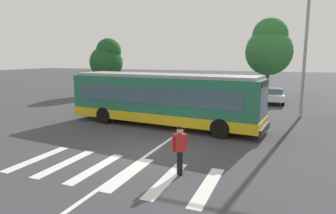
{
  "coord_description": "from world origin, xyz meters",
  "views": [
    {
      "loc": [
        5.45,
        -11.01,
        4.0
      ],
      "look_at": [
        -0.48,
        3.92,
        1.3
      ],
      "focal_mm": 31.51,
      "sensor_mm": 36.0,
      "label": 1
    }
  ],
  "objects": [
    {
      "name": "ground_plane",
      "position": [
        0.0,
        0.0,
        0.0
      ],
      "size": [
        160.0,
        160.0,
        0.0
      ],
      "primitive_type": "plane",
      "color": "#3D3D42"
    },
    {
      "name": "pedestrian_crossing_street",
      "position": [
        2.26,
        -1.88,
        0.97
      ],
      "size": [
        0.47,
        0.46,
        1.72
      ],
      "color": "black",
      "rests_on": "ground_plane"
    },
    {
      "name": "city_transit_bus",
      "position": [
        -1.17,
        4.86,
        1.59
      ],
      "size": [
        11.95,
        3.75,
        3.06
      ],
      "color": "black",
      "rests_on": "ground_plane"
    },
    {
      "name": "twin_arm_street_lamp",
      "position": [
        6.57,
        10.49,
        5.84
      ],
      "size": [
        5.03,
        0.32,
        9.49
      ],
      "color": "#939399",
      "rests_on": "ground_plane"
    },
    {
      "name": "background_tree_right",
      "position": [
        3.75,
        21.29,
        5.05
      ],
      "size": [
        4.73,
        4.73,
        8.0
      ],
      "color": "brown",
      "rests_on": "ground_plane"
    },
    {
      "name": "parked_car_red",
      "position": [
        -0.9,
        16.38,
        0.77
      ],
      "size": [
        2.19,
        4.64,
        1.35
      ],
      "color": "black",
      "rests_on": "ground_plane"
    },
    {
      "name": "background_tree_left",
      "position": [
        -12.53,
        16.44,
        3.84
      ],
      "size": [
        3.55,
        3.55,
        6.06
      ],
      "color": "brown",
      "rests_on": "ground_plane"
    },
    {
      "name": "parked_car_charcoal",
      "position": [
        -3.7,
        16.41,
        0.77
      ],
      "size": [
        2.1,
        4.61,
        1.35
      ],
      "color": "black",
      "rests_on": "ground_plane"
    },
    {
      "name": "lane_center_line",
      "position": [
        0.32,
        2.0,
        0.0
      ],
      "size": [
        0.16,
        24.0,
        0.01
      ],
      "primitive_type": "cube",
      "color": "silver",
      "rests_on": "ground_plane"
    },
    {
      "name": "crosswalk_painted_stripes",
      "position": [
        -0.09,
        -2.45,
        0.0
      ],
      "size": [
        7.42,
        3.15,
        0.01
      ],
      "color": "silver",
      "rests_on": "ground_plane"
    },
    {
      "name": "parked_car_black",
      "position": [
        1.73,
        16.01,
        0.77
      ],
      "size": [
        2.23,
        4.65,
        1.35
      ],
      "color": "black",
      "rests_on": "ground_plane"
    },
    {
      "name": "parked_car_white",
      "position": [
        4.47,
        16.58,
        0.77
      ],
      "size": [
        2.2,
        4.64,
        1.35
      ],
      "color": "black",
      "rests_on": "ground_plane"
    }
  ]
}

